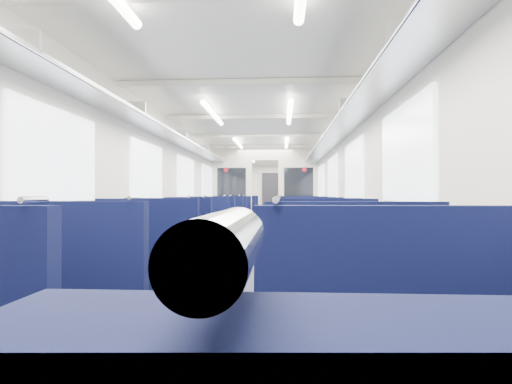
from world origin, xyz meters
TOP-DOWN VIEW (x-y plane):
  - floor at (0.00, 0.00)m, footprint 2.80×18.00m
  - ceiling at (0.00, 0.00)m, footprint 2.80×18.00m
  - wall_left at (-1.40, 0.00)m, footprint 0.02×18.00m
  - dado_left at (-1.39, 0.00)m, footprint 0.03×17.90m
  - wall_right at (1.40, 0.00)m, footprint 0.02×18.00m
  - dado_right at (1.39, 0.00)m, footprint 0.03×17.90m
  - wall_far at (0.00, 9.00)m, footprint 2.80×0.02m
  - luggage_rack_left at (-1.21, 0.00)m, footprint 0.36×17.40m
  - luggage_rack_right at (1.21, 0.00)m, footprint 0.36×17.40m
  - windows at (0.00, -0.46)m, footprint 2.78×15.60m
  - ceiling_fittings at (0.00, -0.26)m, footprint 2.70×16.06m
  - end_door at (0.00, 8.94)m, footprint 0.75×0.06m
  - bulkhead at (-0.00, 2.49)m, footprint 2.80×0.10m
  - seat_4 at (-0.83, -5.99)m, footprint 0.98×0.54m
  - seat_5 at (0.83, -6.06)m, footprint 0.98×0.54m
  - seat_6 at (-0.83, -4.75)m, footprint 0.98×0.54m
  - seat_7 at (0.83, -4.71)m, footprint 0.98×0.54m
  - seat_8 at (-0.83, -3.74)m, footprint 0.98×0.54m
  - seat_9 at (0.83, -3.73)m, footprint 0.98×0.54m
  - seat_10 at (-0.83, -2.45)m, footprint 0.98×0.54m
  - seat_11 at (0.83, -2.54)m, footprint 0.98×0.54m
  - seat_12 at (-0.83, -1.44)m, footprint 0.98×0.54m
  - seat_13 at (0.83, -1.44)m, footprint 0.98×0.54m
  - seat_14 at (-0.83, -0.28)m, footprint 0.98×0.54m
  - seat_15 at (0.83, -0.28)m, footprint 0.98×0.54m
  - seat_16 at (-0.83, 1.00)m, footprint 0.98×0.54m
  - seat_17 at (0.83, 0.94)m, footprint 0.98×0.54m
  - seat_18 at (-0.83, 1.99)m, footprint 0.98×0.54m
  - seat_19 at (0.83, 2.08)m, footprint 0.98×0.54m
  - seat_20 at (-0.83, 4.14)m, footprint 0.98×0.54m
  - seat_21 at (0.83, 4.04)m, footprint 0.98×0.54m
  - seat_22 at (-0.83, 5.28)m, footprint 0.98×0.54m
  - seat_23 at (0.83, 5.28)m, footprint 0.98×0.54m

SIDE VIEW (x-z plane):
  - floor at x=0.00m, z-range -0.01..0.01m
  - seat_4 at x=-0.83m, z-range -0.21..0.88m
  - seat_5 at x=0.83m, z-range -0.21..0.88m
  - seat_6 at x=-0.83m, z-range -0.21..0.88m
  - seat_7 at x=0.83m, z-range -0.21..0.88m
  - seat_8 at x=-0.83m, z-range -0.21..0.88m
  - seat_9 at x=0.83m, z-range -0.21..0.88m
  - seat_10 at x=-0.83m, z-range -0.21..0.88m
  - seat_11 at x=0.83m, z-range -0.21..0.88m
  - seat_12 at x=-0.83m, z-range -0.21..0.88m
  - seat_13 at x=0.83m, z-range -0.21..0.88m
  - seat_14 at x=-0.83m, z-range -0.21..0.88m
  - seat_15 at x=0.83m, z-range -0.21..0.88m
  - seat_16 at x=-0.83m, z-range -0.21..0.88m
  - seat_17 at x=0.83m, z-range -0.21..0.88m
  - seat_18 at x=-0.83m, z-range -0.21..0.88m
  - seat_19 at x=0.83m, z-range -0.21..0.88m
  - seat_20 at x=-0.83m, z-range -0.21..0.88m
  - seat_21 at x=0.83m, z-range -0.21..0.88m
  - seat_22 at x=-0.83m, z-range -0.21..0.88m
  - seat_23 at x=0.83m, z-range -0.21..0.88m
  - dado_left at x=-1.39m, z-range 0.00..0.70m
  - dado_right at x=1.39m, z-range 0.00..0.70m
  - end_door at x=0.00m, z-range 0.00..2.00m
  - wall_left at x=-1.40m, z-range 0.00..2.35m
  - wall_right at x=1.40m, z-range 0.00..2.35m
  - wall_far at x=0.00m, z-range 0.00..2.35m
  - bulkhead at x=0.00m, z-range 0.06..2.41m
  - windows at x=0.00m, z-range 1.04..1.79m
  - luggage_rack_left at x=-1.21m, z-range 1.88..2.06m
  - luggage_rack_right at x=1.21m, z-range 1.88..2.06m
  - ceiling_fittings at x=0.00m, z-range 2.23..2.35m
  - ceiling at x=0.00m, z-range 2.35..2.35m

